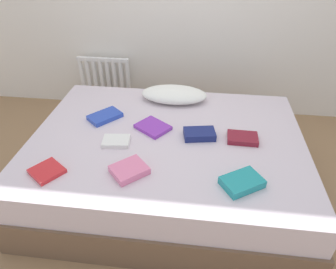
% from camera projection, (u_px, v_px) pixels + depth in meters
% --- Properties ---
extents(ground_plane, '(8.00, 8.00, 0.00)m').
position_uv_depth(ground_plane, '(167.00, 186.00, 2.49)').
color(ground_plane, '#93704C').
extents(bed, '(2.00, 1.50, 0.50)m').
position_uv_depth(bed, '(167.00, 163.00, 2.35)').
color(bed, brown).
rests_on(bed, ground).
extents(radiator, '(0.56, 0.04, 0.48)m').
position_uv_depth(radiator, '(105.00, 79.00, 3.34)').
color(radiator, white).
rests_on(radiator, ground).
extents(pillow, '(0.56, 0.30, 0.12)m').
position_uv_depth(pillow, '(174.00, 94.00, 2.61)').
color(pillow, white).
rests_on(pillow, bed).
extents(textbook_maroon, '(0.22, 0.15, 0.04)m').
position_uv_depth(textbook_maroon, '(243.00, 138.00, 2.15)').
color(textbook_maroon, maroon).
rests_on(textbook_maroon, bed).
extents(textbook_blue, '(0.28, 0.29, 0.04)m').
position_uv_depth(textbook_blue, '(105.00, 116.00, 2.39)').
color(textbook_blue, '#2847B7').
rests_on(textbook_blue, bed).
extents(textbook_navy, '(0.24, 0.18, 0.05)m').
position_uv_depth(textbook_navy, '(199.00, 134.00, 2.18)').
color(textbook_navy, navy).
rests_on(textbook_navy, bed).
extents(textbook_teal, '(0.28, 0.26, 0.05)m').
position_uv_depth(textbook_teal, '(242.00, 182.00, 1.78)').
color(textbook_teal, teal).
rests_on(textbook_teal, bed).
extents(textbook_red, '(0.25, 0.24, 0.03)m').
position_uv_depth(textbook_red, '(47.00, 171.00, 1.88)').
color(textbook_red, red).
rests_on(textbook_red, bed).
extents(textbook_pink, '(0.27, 0.27, 0.04)m').
position_uv_depth(textbook_pink, '(129.00, 170.00, 1.87)').
color(textbook_pink, pink).
rests_on(textbook_pink, bed).
extents(textbook_purple, '(0.30, 0.29, 0.03)m').
position_uv_depth(textbook_purple, '(153.00, 127.00, 2.27)').
color(textbook_purple, purple).
rests_on(textbook_purple, bed).
extents(textbook_white, '(0.20, 0.16, 0.03)m').
position_uv_depth(textbook_white, '(116.00, 141.00, 2.13)').
color(textbook_white, white).
rests_on(textbook_white, bed).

